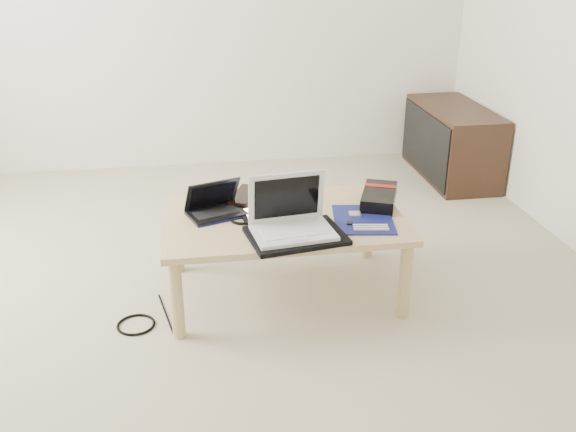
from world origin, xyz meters
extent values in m
plane|color=beige|center=(0.00, 0.00, 0.00)|extent=(4.00, 4.00, 0.00)
cube|color=silver|center=(0.00, -2.05, 1.30)|extent=(4.00, 0.10, 2.60)
cube|color=tan|center=(0.36, 0.01, 0.39)|extent=(1.10, 0.70, 0.03)
cylinder|color=tan|center=(-0.14, -0.29, 0.18)|extent=(0.06, 0.06, 0.37)
cylinder|color=tan|center=(0.86, -0.29, 0.18)|extent=(0.06, 0.06, 0.37)
cylinder|color=tan|center=(-0.14, 0.31, 0.18)|extent=(0.06, 0.06, 0.37)
cylinder|color=tan|center=(0.86, 0.31, 0.18)|extent=(0.06, 0.06, 0.37)
cube|color=#361E16|center=(1.78, 1.45, 0.25)|extent=(0.40, 0.90, 0.50)
cube|color=black|center=(1.58, 1.45, 0.25)|extent=(0.02, 0.86, 0.44)
cube|color=black|center=(0.30, 0.22, 0.42)|extent=(0.37, 0.35, 0.03)
cube|color=black|center=(0.05, 0.08, 0.41)|extent=(0.30, 0.25, 0.02)
cube|color=black|center=(0.06, 0.07, 0.42)|extent=(0.23, 0.16, 0.00)
cube|color=black|center=(0.08, 0.01, 0.42)|extent=(0.06, 0.04, 0.00)
cube|color=black|center=(0.04, 0.12, 0.49)|extent=(0.27, 0.17, 0.15)
cube|color=black|center=(0.04, 0.11, 0.49)|extent=(0.22, 0.14, 0.12)
cube|color=#0B113F|center=(0.08, -0.01, 0.40)|extent=(0.24, 0.09, 0.01)
cube|color=black|center=(0.28, 0.05, 0.41)|extent=(0.25, 0.20, 0.01)
cube|color=white|center=(0.28, 0.05, 0.41)|extent=(0.20, 0.16, 0.00)
cube|color=#ACACB0|center=(0.49, 0.11, 0.41)|extent=(0.12, 0.21, 0.02)
cube|color=gray|center=(0.49, 0.11, 0.42)|extent=(0.10, 0.18, 0.00)
cube|color=black|center=(0.38, -0.22, 0.41)|extent=(0.44, 0.35, 0.02)
cube|color=silver|center=(0.37, -0.22, 0.43)|extent=(0.36, 0.28, 0.02)
cube|color=silver|center=(0.37, -0.23, 0.44)|extent=(0.29, 0.16, 0.00)
cube|color=silver|center=(0.38, -0.31, 0.44)|extent=(0.08, 0.04, 0.00)
cube|color=silver|center=(0.35, -0.12, 0.55)|extent=(0.34, 0.08, 0.23)
cube|color=black|center=(0.35, -0.12, 0.55)|extent=(0.29, 0.06, 0.18)
cube|color=#0C0F4D|center=(0.71, -0.08, 0.40)|extent=(0.31, 0.37, 0.01)
cube|color=#ACACB0|center=(0.69, -0.03, 0.41)|extent=(0.06, 0.06, 0.01)
cube|color=gold|center=(0.80, 0.00, 0.41)|extent=(0.11, 0.03, 0.01)
cube|color=gold|center=(0.80, -0.01, 0.41)|extent=(0.11, 0.03, 0.01)
cube|color=silver|center=(0.72, -0.16, 0.41)|extent=(0.15, 0.03, 0.01)
cube|color=silver|center=(0.72, -0.18, 0.41)|extent=(0.15, 0.03, 0.01)
cube|color=silver|center=(0.71, -0.20, 0.41)|extent=(0.15, 0.03, 0.01)
cube|color=black|center=(0.64, -0.13, 0.41)|extent=(0.03, 0.03, 0.01)
cube|color=black|center=(0.84, 0.10, 0.43)|extent=(0.25, 0.34, 0.07)
cube|color=maroon|center=(0.86, 0.16, 0.47)|extent=(0.16, 0.09, 0.00)
torus|color=black|center=(0.17, 0.00, 0.41)|extent=(0.13, 0.13, 0.01)
torus|color=black|center=(-0.33, -0.18, 0.01)|extent=(0.20, 0.20, 0.01)
cylinder|color=black|center=(-0.20, -0.10, 0.00)|extent=(0.08, 0.34, 0.01)
camera|label=1|loc=(-0.04, -2.66, 1.59)|focal=40.00mm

